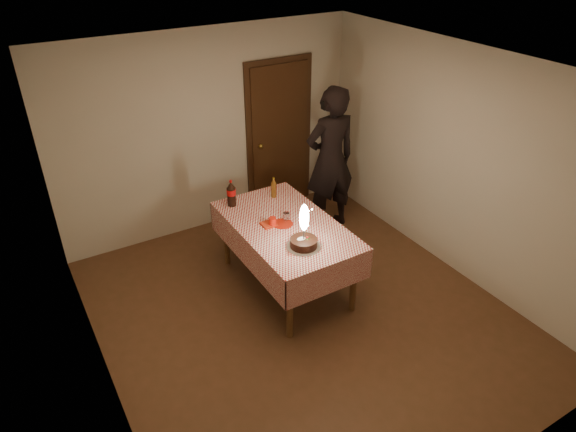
% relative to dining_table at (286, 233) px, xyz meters
% --- Properties ---
extents(ground, '(4.00, 4.50, 0.01)m').
position_rel_dining_table_xyz_m(ground, '(-0.10, -0.52, -0.71)').
color(ground, brown).
rests_on(ground, ground).
extents(room_shell, '(4.04, 4.54, 2.62)m').
position_rel_dining_table_xyz_m(room_shell, '(-0.06, -0.45, 0.94)').
color(room_shell, beige).
rests_on(room_shell, ground).
extents(dining_table, '(1.02, 1.72, 0.82)m').
position_rel_dining_table_xyz_m(dining_table, '(0.00, 0.00, 0.00)').
color(dining_table, brown).
rests_on(dining_table, ground).
extents(birthday_cake, '(0.34, 0.34, 0.48)m').
position_rel_dining_table_xyz_m(birthday_cake, '(-0.06, -0.46, 0.23)').
color(birthday_cake, white).
rests_on(birthday_cake, dining_table).
extents(red_plate, '(0.22, 0.22, 0.01)m').
position_rel_dining_table_xyz_m(red_plate, '(-0.03, 0.02, 0.11)').
color(red_plate, '#A71A0B').
rests_on(red_plate, dining_table).
extents(red_cup, '(0.08, 0.08, 0.10)m').
position_rel_dining_table_xyz_m(red_cup, '(-0.14, 0.04, 0.16)').
color(red_cup, red).
rests_on(red_cup, dining_table).
extents(clear_cup, '(0.07, 0.07, 0.09)m').
position_rel_dining_table_xyz_m(clear_cup, '(0.05, 0.07, 0.15)').
color(clear_cup, silver).
rests_on(clear_cup, dining_table).
extents(napkin_stack, '(0.15, 0.15, 0.02)m').
position_rel_dining_table_xyz_m(napkin_stack, '(-0.17, 0.08, 0.12)').
color(napkin_stack, red).
rests_on(napkin_stack, dining_table).
extents(cola_bottle, '(0.10, 0.10, 0.32)m').
position_rel_dining_table_xyz_m(cola_bottle, '(-0.32, 0.67, 0.26)').
color(cola_bottle, black).
rests_on(cola_bottle, dining_table).
extents(amber_bottle_right, '(0.06, 0.06, 0.26)m').
position_rel_dining_table_xyz_m(amber_bottle_right, '(0.19, 0.60, 0.23)').
color(amber_bottle_right, '#5E3710').
rests_on(amber_bottle_right, dining_table).
extents(photographer, '(0.74, 0.51, 1.94)m').
position_rel_dining_table_xyz_m(photographer, '(1.18, 0.86, 0.26)').
color(photographer, black).
rests_on(photographer, ground).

